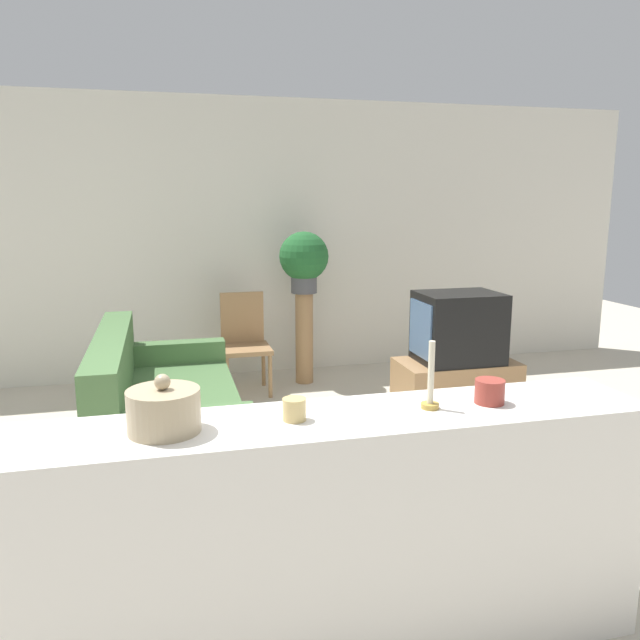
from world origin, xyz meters
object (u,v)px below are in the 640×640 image
at_px(wooden_chair, 244,339).
at_px(decorative_bowl, 164,410).
at_px(couch, 163,418).
at_px(television, 458,327).
at_px(potted_plant, 304,259).

relative_size(wooden_chair, decorative_bowl, 3.62).
bearing_deg(couch, wooden_chair, 63.44).
distance_m(couch, television, 2.35).
bearing_deg(potted_plant, television, -52.47).
distance_m(potted_plant, decorative_bowl, 3.81).
bearing_deg(couch, television, 8.44).
xyz_separation_m(couch, decorative_bowl, (0.03, -1.99, 0.73)).
height_order(couch, wooden_chair, wooden_chair).
bearing_deg(potted_plant, decorative_bowl, -109.91).
xyz_separation_m(wooden_chair, decorative_bowl, (-0.71, -3.46, 0.55)).
height_order(wooden_chair, potted_plant, potted_plant).
bearing_deg(wooden_chair, television, -36.06).
distance_m(television, wooden_chair, 1.94).
height_order(television, potted_plant, potted_plant).
xyz_separation_m(television, wooden_chair, (-1.55, 1.13, -0.26)).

